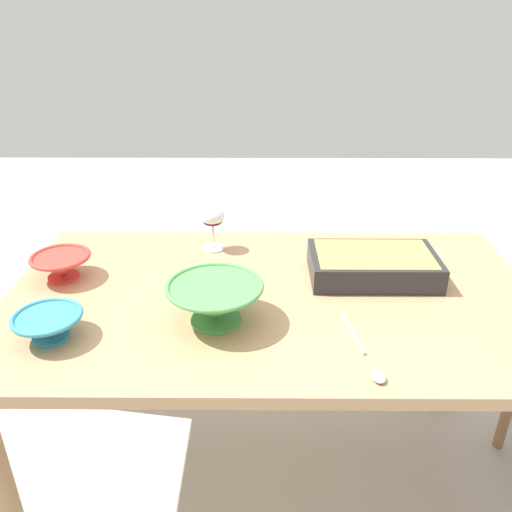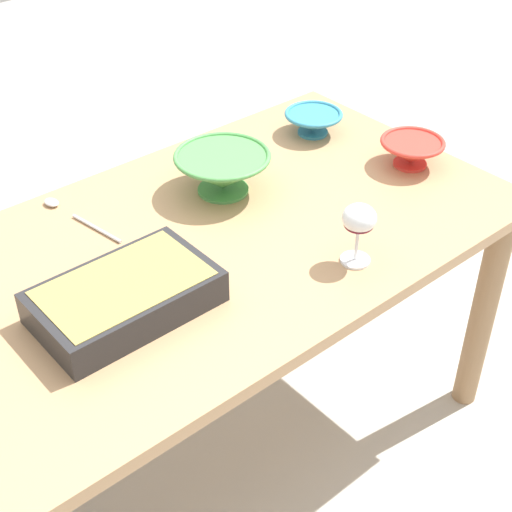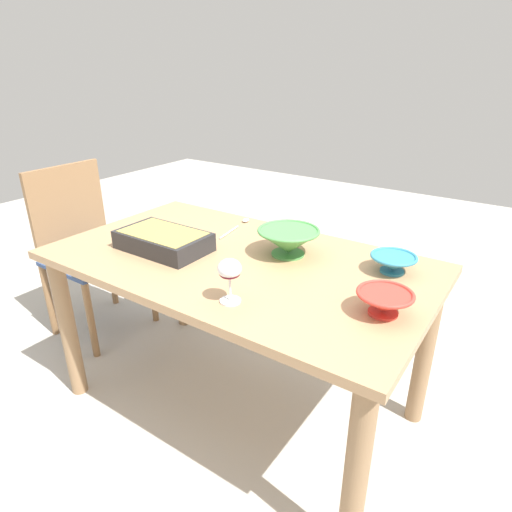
# 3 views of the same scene
# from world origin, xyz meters

# --- Properties ---
(ground_plane) EXTENTS (8.00, 8.00, 0.00)m
(ground_plane) POSITION_xyz_m (0.00, 0.00, 0.00)
(ground_plane) COLOR #B2ADA3
(dining_table) EXTENTS (1.47, 0.84, 0.72)m
(dining_table) POSITION_xyz_m (0.00, 0.00, 0.61)
(dining_table) COLOR tan
(dining_table) RESTS_ON ground_plane
(wine_glass) EXTENTS (0.08, 0.08, 0.15)m
(wine_glass) POSITION_xyz_m (-0.18, 0.28, 0.83)
(wine_glass) COLOR white
(wine_glass) RESTS_ON dining_table
(casserole_dish) EXTENTS (0.36, 0.22, 0.08)m
(casserole_dish) POSITION_xyz_m (0.30, 0.10, 0.76)
(casserole_dish) COLOR #262628
(casserole_dish) RESTS_ON dining_table
(mixing_bowl) EXTENTS (0.17, 0.17, 0.08)m
(mixing_bowl) POSITION_xyz_m (-0.61, 0.08, 0.76)
(mixing_bowl) COLOR red
(mixing_bowl) RESTS_ON dining_table
(small_bowl) EXTENTS (0.24, 0.24, 0.11)m
(small_bowl) POSITION_xyz_m (-0.15, -0.14, 0.78)
(small_bowl) COLOR #4C994C
(small_bowl) RESTS_ON dining_table
(serving_bowl) EXTENTS (0.17, 0.17, 0.07)m
(serving_bowl) POSITION_xyz_m (-0.54, -0.22, 0.76)
(serving_bowl) COLOR teal
(serving_bowl) RESTS_ON dining_table
(serving_spoon) EXTENTS (0.06, 0.27, 0.01)m
(serving_spoon) POSITION_xyz_m (0.21, -0.30, 0.73)
(serving_spoon) COLOR silver
(serving_spoon) RESTS_ON dining_table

